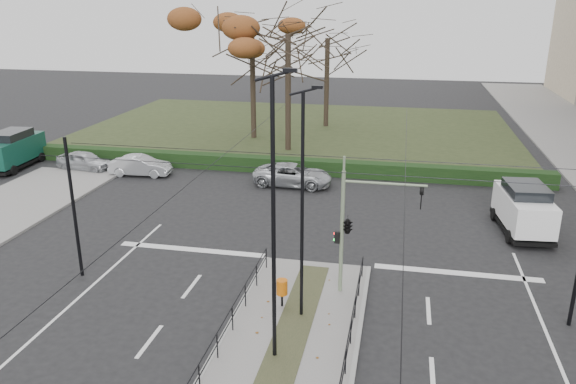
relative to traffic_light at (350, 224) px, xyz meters
name	(u,v)px	position (x,y,z in m)	size (l,w,h in m)	color
ground	(296,325)	(-1.57, -2.62, -3.01)	(140.00, 140.00, 0.00)	black
median_island	(281,365)	(-1.57, -5.12, -2.94)	(4.40, 15.00, 0.14)	slate
park	(297,129)	(-7.57, 29.38, -2.96)	(38.00, 26.00, 0.10)	#283118
hedge	(261,164)	(-7.57, 15.98, -2.51)	(38.00, 1.00, 1.00)	black
median_railing	(280,343)	(-1.57, -5.22, -2.04)	(4.14, 13.24, 0.92)	black
catenary	(304,220)	(-1.57, -1.00, 0.41)	(20.00, 34.00, 6.00)	black
traffic_light	(350,224)	(0.00, 0.00, 0.00)	(3.35, 1.91, 4.93)	gray
litter_bin	(282,288)	(-2.29, -1.63, -2.10)	(0.42, 0.42, 1.08)	black
streetlamp_median_near	(274,222)	(-1.85, -4.72, 1.78)	(0.76, 0.16, 9.15)	black
streetlamp_median_far	(303,206)	(-1.45, -2.09, 1.37)	(0.70, 0.14, 8.34)	black
parked_car_first	(85,161)	(-19.49, 13.76, -2.35)	(1.57, 3.90, 1.33)	#A9ACB1
parked_car_second	(140,166)	(-15.18, 13.39, -2.35)	(1.41, 4.05, 1.33)	#A9ACB1
parked_car_fourth	(293,175)	(-4.80, 13.30, -2.33)	(2.27, 4.93, 1.37)	#A9ACB1
white_van	(524,208)	(7.91, 8.16, -1.72)	(2.51, 4.88, 2.49)	white
green_van	(13,149)	(-24.60, 13.34, -1.66)	(2.39, 5.36, 2.61)	#0D3C2F
rust_tree	(252,30)	(-10.55, 25.30, 5.86)	(9.84, 9.84, 11.55)	black
bare_tree_center	(328,45)	(-5.21, 31.18, 4.39)	(8.06, 8.06, 10.47)	black
bare_tree_near	(288,43)	(-6.87, 21.82, 5.14)	(6.64, 6.64, 11.55)	black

